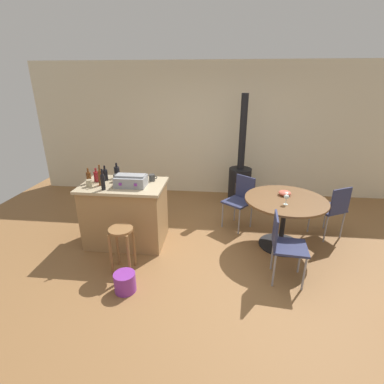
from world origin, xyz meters
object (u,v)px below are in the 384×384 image
Objects in this scene: bottle_5 at (117,172)px; cup_0 at (89,183)px; folding_chair_near at (240,198)px; wooden_stool at (122,241)px; wood_stove at (240,178)px; wine_glass at (287,197)px; bottle_3 at (100,177)px; folding_chair_far at (284,243)px; bottle_1 at (103,182)px; kitchen_island at (126,213)px; serving_bowl at (285,193)px; folding_chair_left at (332,208)px; bottle_2 at (96,176)px; cup_1 at (152,178)px; toolbox at (131,181)px; dining_table at (285,210)px; plastic_bucket at (125,282)px; bottle_0 at (89,177)px; cup_2 at (117,178)px; bottle_4 at (105,175)px.

cup_0 is at bearing -120.47° from bottle_5.
folding_chair_near is 3.73× the size of bottle_5.
wooden_stool is 2.86m from wood_stove.
bottle_3 is at bearing 179.98° from wine_glass.
folding_chair_far is 2.93× the size of bottle_1.
kitchen_island is 6.62× the size of serving_bowl.
bottle_2 is (-3.53, -0.38, 0.50)m from folding_chair_left.
bottle_3 reaches higher than serving_bowl.
kitchen_island is 4.05× the size of bottle_1.
kitchen_island is at bearing -154.45° from cup_1.
cup_0 reaches higher than folding_chair_left.
wood_stove is at bearing 40.31° from bottle_3.
toolbox reaches higher than cup_0.
dining_table is at bearing -156.76° from folding_chair_left.
cup_1 is (0.68, 0.26, -0.07)m from bottle_3.
kitchen_island reaches higher than plastic_bucket.
wine_glass reaches higher than serving_bowl.
bottle_1 is 0.53m from bottle_5.
cup_0 reaches higher than dining_table.
bottle_0 is (-2.26, -1.69, 0.50)m from wood_stove.
cup_0 is 0.96× the size of cup_2.
bottle_4 is 1.57× the size of wine_glass.
bottle_4 is at bearing 117.26° from plastic_bucket.
plastic_bucket is at bearing -59.03° from bottle_1.
bottle_4 reaches higher than cup_2.
serving_bowl is (0.05, 0.34, -0.07)m from wine_glass.
kitchen_island is at bearing -37.52° from cup_2.
bottle_2 is at bearing -139.72° from bottle_5.
wood_stove reaches higher than cup_0.
folding_chair_near is at bearing 42.06° from wooden_stool.
bottle_0 reaches higher than wine_glass.
cup_2 reaches higher than plastic_bucket.
bottle_1 reaches higher than bottle_4.
folding_chair_near is 4.27× the size of bottle_2.
kitchen_island is 1.20m from plastic_bucket.
cup_1 is 1.05× the size of cup_2.
bottle_3 is at bearing 166.53° from folding_chair_far.
wood_stove reaches higher than folding_chair_near.
plastic_bucket is at bearing -69.79° from bottle_5.
wood_stove is (-0.41, 2.34, 0.01)m from folding_chair_far.
folding_chair_near is at bearing 144.82° from serving_bowl.
dining_table is 4.54× the size of plastic_bucket.
folding_chair_near is 6.01× the size of wine_glass.
bottle_3 is at bearing -172.62° from serving_bowl.
cup_1 is at bearing 177.98° from dining_table.
bottle_2 reaches higher than wooden_stool.
bottle_3 is (-0.29, -0.08, 0.58)m from kitchen_island.
bottle_3 is (0.20, -0.06, 0.03)m from bottle_0.
bottle_5 reaches higher than cup_0.
folding_chair_near is 0.98m from wood_stove.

